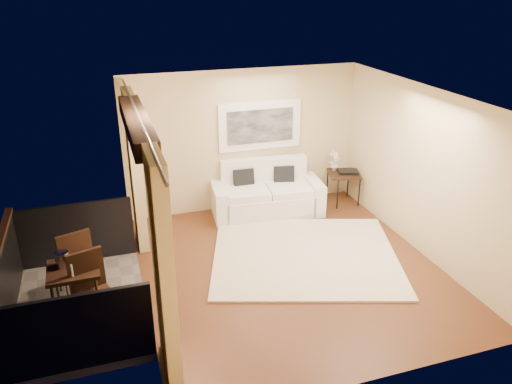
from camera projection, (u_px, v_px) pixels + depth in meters
floor at (290, 268)px, 7.84m from camera, size 5.00×5.00×0.00m
room_shell at (137, 124)px, 6.23m from camera, size 5.00×6.40×5.00m
balcony at (65, 297)px, 6.83m from camera, size 1.81×2.60×1.17m
curtains at (146, 209)px, 6.71m from camera, size 0.16×4.80×2.64m
artwork at (260, 126)px, 9.44m from camera, size 1.62×0.07×0.92m
rug at (305, 255)px, 8.17m from camera, size 3.61×3.37×0.04m
sofa at (266, 194)px, 9.62m from camera, size 2.17×1.11×1.00m
side_table at (344, 176)px, 9.90m from camera, size 0.72×0.72×0.64m
tray at (348, 172)px, 9.87m from camera, size 0.45×0.38×0.05m
orchid at (335, 161)px, 9.88m from camera, size 0.27×0.23×0.43m
bistro_table at (74, 273)px, 6.46m from camera, size 0.66×0.66×0.76m
balcony_chair_far at (75, 259)px, 6.91m from camera, size 0.58×0.58×1.06m
balcony_chair_near at (90, 284)px, 6.33m from camera, size 0.57×0.58×1.06m
ice_bucket at (62, 259)px, 6.43m from camera, size 0.18×0.18×0.20m
candle at (80, 260)px, 6.54m from camera, size 0.06×0.06×0.07m
vase at (72, 270)px, 6.20m from camera, size 0.04×0.04×0.18m
glass_a at (81, 265)px, 6.38m from camera, size 0.06×0.06×0.12m
glass_b at (88, 261)px, 6.47m from camera, size 0.06×0.06×0.12m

